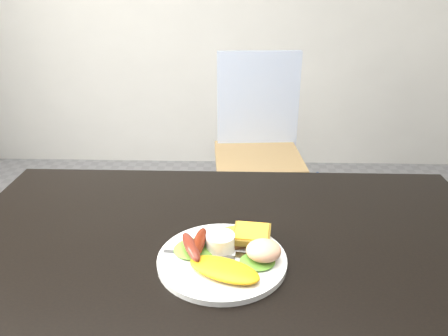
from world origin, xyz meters
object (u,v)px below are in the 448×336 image
object	(u,v)px
dining_chair	(258,160)
plate	(222,260)
person	(262,120)
dining_table	(227,260)

from	to	relation	value
dining_chair	plate	distance (m)	1.29
person	plate	distance (m)	0.70
dining_chair	person	world-z (taller)	person
dining_table	dining_chair	xyz separation A→B (m)	(0.12, 1.21, -0.28)
dining_table	person	size ratio (longest dim) A/B	0.73
dining_chair	plate	world-z (taller)	plate
dining_chair	person	xyz separation A→B (m)	(-0.02, -0.55, 0.38)
plate	dining_chair	bearing A→B (deg)	84.10
dining_table	plate	world-z (taller)	plate
dining_table	plate	size ratio (longest dim) A/B	4.69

